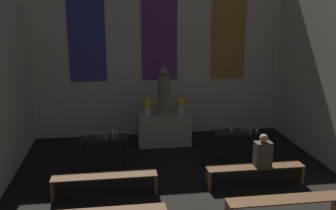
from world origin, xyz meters
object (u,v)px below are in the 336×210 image
Objects in this scene: candle_rack_right at (236,135)px; pew_back_left at (105,180)px; altar at (164,129)px; pew_third_right at (285,204)px; person_seated at (263,152)px; statue at (164,93)px; pew_back_right at (255,171)px; flower_vase_right at (181,105)px; flower_vase_left at (147,106)px; candle_rack_left at (104,141)px.

candle_rack_right is 3.62m from pew_back_left.
candle_rack_right reaches higher than pew_back_left.
pew_third_right is at bearing -69.66° from altar.
person_seated reaches higher than pew_back_left.
pew_third_right is at bearing -69.66° from statue.
pew_back_left is at bearing 180.00° from pew_back_right.
candle_rack_right is at bearing 89.08° from pew_third_right.
pew_third_right is at bearing -95.87° from person_seated.
altar is at bearing 60.77° from pew_back_left.
flower_vase_right reaches higher than pew_back_right.
pew_third_right is at bearing -64.35° from flower_vase_left.
altar reaches higher than pew_back_right.
pew_back_right is (1.14, -2.90, -0.82)m from flower_vase_right.
pew_third_right is at bearing -90.00° from pew_back_right.
person_seated is (1.29, -2.90, -0.39)m from flower_vase_right.
altar is 2.20m from candle_rack_right.
flower_vase_left is 0.96m from flower_vase_right.
flower_vase_left is 0.66× the size of person_seated.
pew_third_right is 1.48m from pew_back_right.
pew_back_left is (-3.24, 1.48, 0.00)m from pew_third_right.
flower_vase_right is at bearing 0.00° from flower_vase_left.
pew_third_right is (1.62, -4.37, -1.17)m from statue.
pew_back_right is at bearing -60.77° from statue.
altar is at bearing 121.47° from person_seated.
altar is 3.07× the size of flower_vase_left.
statue is 0.59m from flower_vase_left.
person_seated is at bearing -85.98° from candle_rack_right.
statue is 2.83× the size of flower_vase_right.
statue reaches higher than pew_back_right.
person_seated is at bearing -58.53° from statue.
statue is 0.63× the size of pew_third_right.
pew_third_right is (2.10, -4.37, -0.82)m from flower_vase_left.
pew_back_left is at bearing 155.50° from pew_third_right.
pew_back_right is (2.10, -2.90, -0.82)m from flower_vase_left.
person_seated is at bearing -58.53° from altar.
pew_third_right is (-0.05, -2.96, -0.33)m from candle_rack_right.
candle_rack_left is (-1.66, -1.41, 0.22)m from altar.
flower_vase_right reaches higher than person_seated.
candle_rack_left is 3.74m from person_seated.
candle_rack_left is at bearing -139.58° from altar.
statue is 0.59m from flower_vase_right.
flower_vase_right is 0.22× the size of pew_third_right.
altar is 0.68× the size of pew_back_right.
pew_third_right is at bearing -24.50° from pew_back_left.
pew_back_left is 3.24m from pew_back_right.
altar is 2.03× the size of person_seated.
altar is 1.29× the size of candle_rack_right.
pew_third_right is 3.56m from pew_back_left.
altar is 0.86m from flower_vase_left.
flower_vase_right reaches higher than candle_rack_right.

